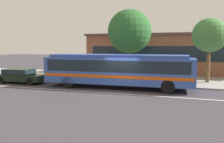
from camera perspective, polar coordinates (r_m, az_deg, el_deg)
name	(u,v)px	position (r m, az deg, el deg)	size (l,w,h in m)	color
ground_plane	(121,92)	(17.14, 2.24, -5.02)	(120.00, 120.00, 0.00)	#3B373F
sidewalk_slab	(138,78)	(23.54, 6.51, -1.75)	(60.00, 8.00, 0.12)	#9A9592
lane_stripe_center	(118,94)	(16.38, 1.50, -5.55)	(56.00, 0.16, 0.01)	silver
transit_bus	(118,69)	(18.34, 1.40, 0.73)	(11.93, 2.82, 2.71)	#3352A9
sedan_behind_bus	(20,75)	(22.55, -21.95, -0.84)	(4.58, 1.86, 1.29)	black
pedestrian_waiting_near_sign	(119,70)	(21.95, 1.88, 0.47)	(0.43, 0.43, 1.71)	olive
street_tree_near_stop	(130,32)	(22.87, 4.40, 9.93)	(4.31, 4.31, 6.85)	brown
street_tree_mid_block	(210,36)	(22.21, 23.19, 8.24)	(3.04, 3.04, 5.73)	brown
station_building	(175,54)	(29.44, 15.39, 4.34)	(21.14, 7.36, 4.84)	brown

